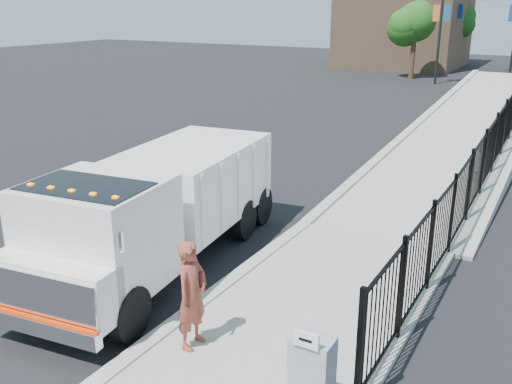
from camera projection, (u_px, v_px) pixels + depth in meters
The scene contains 15 objects.
ground at pixel (222, 292), 11.38m from camera, with size 120.00×120.00×0.00m, color black.
sidewalk at pixel (256, 373), 8.81m from camera, with size 3.55×12.00×0.12m, color #9E998E.
curb at pixel (158, 338), 9.71m from camera, with size 0.30×12.00×0.16m, color #ADAAA3.
ramp at pixel (475, 142), 23.58m from camera, with size 3.95×24.00×1.70m, color #9E998E.
iron_fence at pixel (501, 145), 19.33m from camera, with size 0.10×28.00×1.80m, color black.
truck at pixel (155, 206), 12.00m from camera, with size 3.22×7.65×2.54m.
worker at pixel (192, 295), 9.15m from camera, with size 0.67×0.44×1.85m, color brown.
utility_cabinet at pixel (312, 379), 7.58m from camera, with size 0.55×0.40×1.25m, color gray.
arrow_sign at pixel (306, 340), 7.16m from camera, with size 0.35×0.04×0.22m, color white.
light_pole_0 at pixel (446, 20), 38.81m from camera, with size 3.78×0.22×8.00m.
light_pole_1 at pixel (512, 20), 38.42m from camera, with size 3.78×0.22×8.00m.
light_pole_2 at pixel (459, 17), 46.01m from camera, with size 3.77×0.22×8.00m.
tree_0 at pixel (415, 24), 41.66m from camera, with size 2.98×2.98×5.49m.
tree_2 at pixel (459, 21), 50.44m from camera, with size 2.73×2.73×5.37m.
building at pixel (405, 20), 50.61m from camera, with size 10.00×10.00×8.00m, color #8C664C.
Camera 1 is at (5.62, -8.49, 5.51)m, focal length 40.00 mm.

